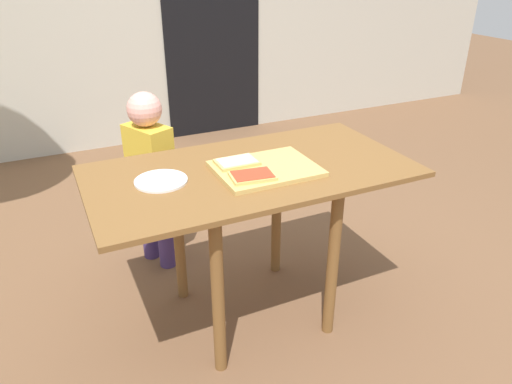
{
  "coord_description": "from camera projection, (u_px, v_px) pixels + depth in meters",
  "views": [
    {
      "loc": [
        -0.76,
        -1.67,
        1.57
      ],
      "look_at": [
        0.02,
        0.0,
        0.65
      ],
      "focal_mm": 33.83,
      "sensor_mm": 36.0,
      "label": 1
    }
  ],
  "objects": [
    {
      "name": "dining_table",
      "position": [
        251.0,
        192.0,
        2.06
      ],
      "size": [
        1.35,
        0.7,
        0.76
      ],
      "color": "brown",
      "rests_on": "ground"
    },
    {
      "name": "cutting_board",
      "position": [
        266.0,
        169.0,
        1.98
      ],
      "size": [
        0.41,
        0.32,
        0.02
      ],
      "primitive_type": "cube",
      "color": "tan",
      "rests_on": "dining_table"
    },
    {
      "name": "pizza_slice_far_left",
      "position": [
        237.0,
        162.0,
        2.0
      ],
      "size": [
        0.17,
        0.12,
        0.02
      ],
      "color": "tan",
      "rests_on": "cutting_board"
    },
    {
      "name": "plate_white_left",
      "position": [
        161.0,
        181.0,
        1.89
      ],
      "size": [
        0.21,
        0.21,
        0.01
      ],
      "primitive_type": "cylinder",
      "color": "white",
      "rests_on": "dining_table"
    },
    {
      "name": "child_left",
      "position": [
        151.0,
        170.0,
        2.49
      ],
      "size": [
        0.23,
        0.28,
        0.97
      ],
      "color": "#443169",
      "rests_on": "ground"
    },
    {
      "name": "pizza_slice_near_left",
      "position": [
        253.0,
        176.0,
        1.88
      ],
      "size": [
        0.19,
        0.14,
        0.02
      ],
      "color": "tan",
      "rests_on": "cutting_board"
    },
    {
      "name": "ground_plane",
      "position": [
        252.0,
        311.0,
        2.35
      ],
      "size": [
        16.0,
        16.0,
        0.0
      ],
      "primitive_type": "plane",
      "color": "brown"
    },
    {
      "name": "house_door",
      "position": [
        212.0,
        23.0,
        4.27
      ],
      "size": [
        0.9,
        0.02,
        2.0
      ],
      "primitive_type": "cube",
      "color": "black",
      "rests_on": "ground"
    }
  ]
}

